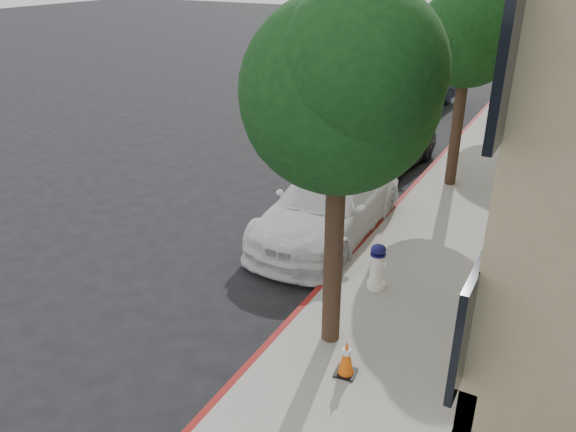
# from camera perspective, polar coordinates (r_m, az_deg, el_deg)

# --- Properties ---
(ground) EXTENTS (120.00, 120.00, 0.00)m
(ground) POSITION_cam_1_polar(r_m,az_deg,el_deg) (12.40, -4.05, -3.90)
(ground) COLOR black
(ground) RESTS_ON ground
(sidewalk) EXTENTS (3.20, 50.00, 0.15)m
(sidewalk) POSITION_cam_1_polar(r_m,az_deg,el_deg) (20.11, 20.76, 6.29)
(sidewalk) COLOR gray
(sidewalk) RESTS_ON ground
(curb_strip) EXTENTS (0.12, 50.00, 0.15)m
(curb_strip) POSITION_cam_1_polar(r_m,az_deg,el_deg) (20.35, 16.50, 7.10)
(curb_strip) COLOR maroon
(curb_strip) RESTS_ON ground
(tree_near) EXTENTS (2.92, 2.82, 5.62)m
(tree_near) POSITION_cam_1_polar(r_m,az_deg,el_deg) (7.88, 5.44, 12.35)
(tree_near) COLOR black
(tree_near) RESTS_ON sidewalk
(tree_mid) EXTENTS (2.77, 2.64, 5.43)m
(tree_mid) POSITION_cam_1_polar(r_m,az_deg,el_deg) (15.47, 18.00, 17.11)
(tree_mid) COLOR black
(tree_mid) RESTS_ON sidewalk
(tree_far) EXTENTS (3.10, 3.00, 5.81)m
(tree_far) POSITION_cam_1_polar(r_m,az_deg,el_deg) (23.32, 22.48, 19.35)
(tree_far) COLOR black
(tree_far) RESTS_ON sidewalk
(police_car) EXTENTS (2.27, 5.36, 1.69)m
(police_car) POSITION_cam_1_polar(r_m,az_deg,el_deg) (12.99, 4.19, 1.31)
(police_car) COLOR white
(police_car) RESTS_ON ground
(parked_car_mid) EXTENTS (1.90, 3.92, 1.29)m
(parked_car_mid) POSITION_cam_1_polar(r_m,az_deg,el_deg) (17.66, 10.81, 6.98)
(parked_car_mid) COLOR black
(parked_car_mid) RESTS_ON ground
(parked_car_far) EXTENTS (2.06, 4.46, 1.42)m
(parked_car_far) POSITION_cam_1_polar(r_m,az_deg,el_deg) (25.04, 13.45, 12.19)
(parked_car_far) COLOR #131C30
(parked_car_far) RESTS_ON ground
(fire_hydrant) EXTENTS (0.39, 0.36, 0.92)m
(fire_hydrant) POSITION_cam_1_polar(r_m,az_deg,el_deg) (10.84, 9.04, -5.11)
(fire_hydrant) COLOR white
(fire_hydrant) RESTS_ON sidewalk
(traffic_cone) EXTENTS (0.35, 0.35, 0.61)m
(traffic_cone) POSITION_cam_1_polar(r_m,az_deg,el_deg) (8.80, 5.95, -14.11)
(traffic_cone) COLOR black
(traffic_cone) RESTS_ON sidewalk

